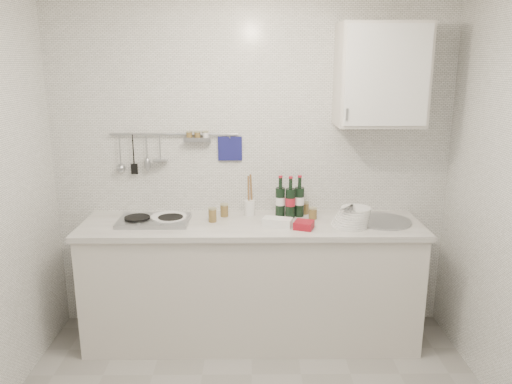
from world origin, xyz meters
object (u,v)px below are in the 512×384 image
wall_cabinet (381,75)px  plate_stack_hob (168,219)px  plate_stack_sink (352,217)px  wine_bottles (290,197)px  utensil_crock (250,206)px

wall_cabinet → plate_stack_hob: bearing=-176.4°
plate_stack_hob → plate_stack_sink: 1.32m
plate_stack_sink → wine_bottles: bearing=153.1°
wall_cabinet → plate_stack_sink: (-0.19, -0.20, -0.97)m
plate_stack_sink → utensil_crock: (-0.72, 0.25, 0.01)m
wall_cabinet → wine_bottles: bearing=178.2°
wall_cabinet → wine_bottles: size_ratio=2.26×
wall_cabinet → wine_bottles: 1.07m
plate_stack_hob → plate_stack_sink: (1.32, -0.10, 0.04)m
wine_bottles → utensil_crock: bearing=173.0°
wall_cabinet → wine_bottles: wall_cabinet is taller
wine_bottles → wall_cabinet: bearing=-1.8°
plate_stack_hob → wine_bottles: wine_bottles is taller
wall_cabinet → utensil_crock: (-0.91, 0.06, -0.96)m
plate_stack_sink → plate_stack_hob: bearing=175.6°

